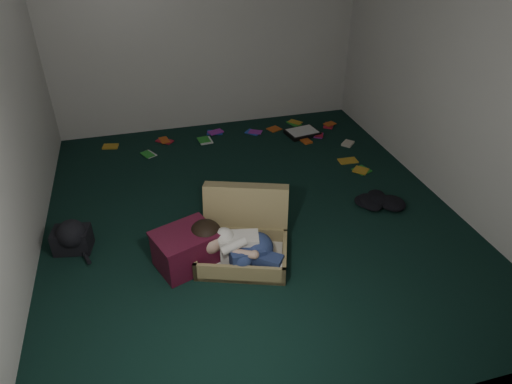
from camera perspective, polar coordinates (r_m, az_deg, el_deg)
name	(u,v)px	position (r m, az deg, el deg)	size (l,w,h in m)	color
floor	(252,213)	(4.62, -0.49, -2.68)	(4.50, 4.50, 0.00)	black
wall_back	(206,29)	(6.12, -6.32, 19.59)	(4.50, 4.50, 0.00)	silver
wall_front	(377,257)	(2.18, 14.90, -7.90)	(4.50, 4.50, 0.00)	silver
wall_right	(453,70)	(4.89, 23.45, 13.77)	(4.50, 4.50, 0.00)	silver
suitcase	(244,236)	(4.06, -1.51, -5.48)	(0.97, 0.96, 0.56)	#A08C58
person	(236,245)	(3.89, -2.58, -6.67)	(0.75, 0.59, 0.35)	silver
maroon_bin	(186,249)	(3.95, -8.78, -7.09)	(0.61, 0.54, 0.35)	#501024
backpack	(72,239)	(4.42, -22.01, -5.45)	(0.40, 0.32, 0.24)	black
clothing_pile	(378,198)	(4.89, 15.04, -0.77)	(0.41, 0.34, 0.13)	black
paper_tray	(302,133)	(6.22, 5.80, 7.40)	(0.46, 0.37, 0.06)	black
book_scatter	(262,140)	(6.02, 0.80, 6.47)	(3.14, 1.68, 0.02)	gold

